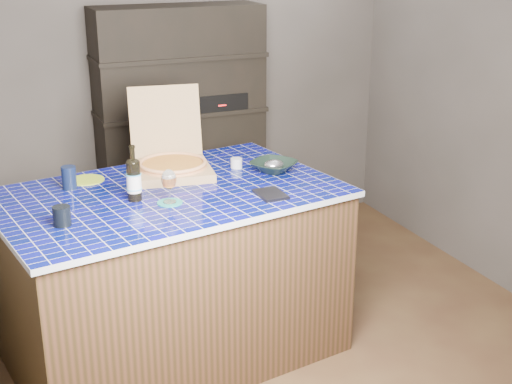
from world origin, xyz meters
name	(u,v)px	position (x,y,z in m)	size (l,w,h in m)	color
room	(266,134)	(0.00, 0.00, 1.25)	(3.50, 3.50, 3.50)	brown
shelving_unit	(182,130)	(0.00, 1.53, 0.90)	(1.20, 0.41, 1.80)	black
kitchen_island	(171,274)	(-0.53, 0.08, 0.49)	(1.93, 1.40, 0.97)	#4E2F1E
pizza_box	(172,162)	(-0.42, 0.37, 1.04)	(0.49, 0.57, 0.46)	#A48654
mead_bottle	(134,179)	(-0.73, 0.02, 1.09)	(0.08, 0.08, 0.29)	black
teal_trivet	(170,203)	(-0.57, -0.10, 0.98)	(0.13, 0.13, 0.01)	#198378
wine_glass	(169,180)	(-0.57, -0.10, 1.10)	(0.08, 0.08, 0.17)	white
tumbler	(62,216)	(-1.12, -0.18, 1.02)	(0.08, 0.08, 0.09)	black
dvd_case	(271,194)	(-0.06, -0.20, 0.98)	(0.13, 0.19, 0.01)	black
bowl	(274,166)	(0.13, 0.17, 1.00)	(0.25, 0.25, 0.06)	black
foil_contents	(274,165)	(0.13, 0.17, 1.01)	(0.12, 0.10, 0.06)	silver
white_jar	(236,163)	(-0.05, 0.32, 1.00)	(0.07, 0.07, 0.06)	silver
navy_cup	(69,178)	(-1.00, 0.33, 1.04)	(0.08, 0.08, 0.12)	black
green_trivet	(87,180)	(-0.89, 0.43, 0.98)	(0.19, 0.19, 0.01)	#9FBD28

